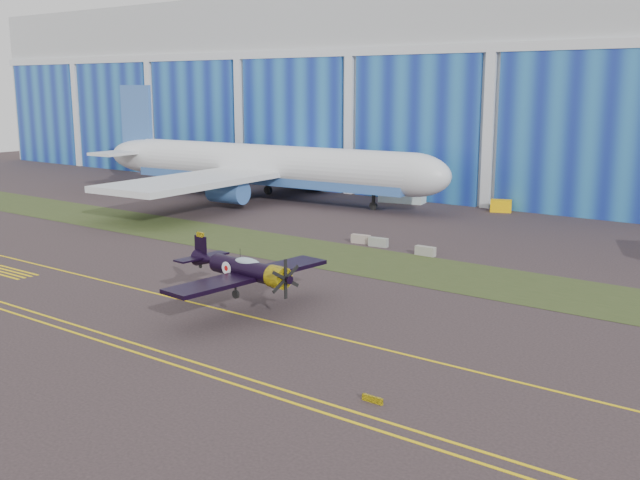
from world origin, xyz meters
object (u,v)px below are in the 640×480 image
Objects in this scene: warbird at (243,269)px; tug at (501,206)px; shipping_container at (402,193)px; jetliner at (265,121)px.

warbird is 5.51× the size of tug.
shipping_container is 2.36× the size of tug.
jetliner is 34.22m from tug.
warbird is 53.68m from shipping_container.
tug is at bearing 13.51° from jetliner.
jetliner reaches higher than shipping_container.
jetliner is at bearing 176.49° from tug.
jetliner reaches higher than tug.
warbird is at bearing -83.02° from shipping_container.
shipping_container is (-17.24, 50.80, -1.79)m from warbird.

